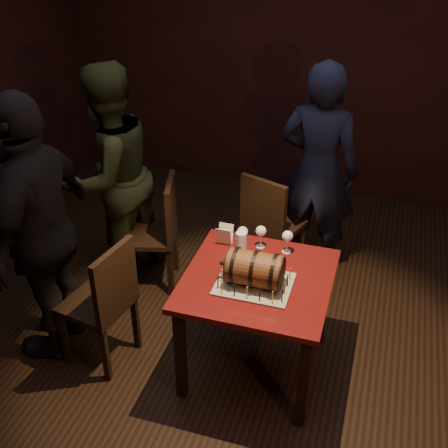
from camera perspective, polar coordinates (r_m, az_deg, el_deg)
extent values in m
plane|color=black|center=(4.12, 1.08, -11.88)|extent=(5.00, 5.00, 0.00)
cube|color=black|center=(5.62, 8.72, 16.51)|extent=(5.00, 0.04, 2.80)
cube|color=#470B0D|center=(3.48, 3.46, -5.71)|extent=(0.90, 0.90, 0.04)
cube|color=black|center=(3.54, -4.44, -13.01)|extent=(0.06, 0.06, 0.71)
cube|color=black|center=(3.40, 8.05, -15.59)|extent=(0.06, 0.06, 0.71)
cube|color=black|center=(4.08, -0.59, -5.85)|extent=(0.06, 0.06, 0.71)
cube|color=black|center=(3.96, 10.04, -7.75)|extent=(0.06, 0.06, 0.71)
cube|color=gray|center=(3.40, 3.08, -6.10)|extent=(0.45, 0.35, 0.01)
cylinder|color=brown|center=(3.34, 3.14, -4.58)|extent=(0.32, 0.21, 0.21)
cylinder|color=black|center=(3.36, 1.19, -4.24)|extent=(0.02, 0.23, 0.23)
cylinder|color=black|center=(3.34, 3.14, -4.58)|extent=(0.02, 0.23, 0.23)
cylinder|color=black|center=(3.32, 5.11, -4.93)|extent=(0.02, 0.23, 0.23)
cylinder|color=black|center=(3.37, 0.45, -4.10)|extent=(0.01, 0.20, 0.20)
cylinder|color=black|center=(3.31, 5.87, -5.06)|extent=(0.01, 0.20, 0.20)
cylinder|color=black|center=(3.38, 0.11, -4.04)|extent=(0.04, 0.02, 0.02)
sphere|color=black|center=(3.38, -0.21, -3.98)|extent=(0.03, 0.03, 0.03)
cylinder|color=#F8E194|center=(3.30, -0.19, -6.46)|extent=(0.01, 0.01, 0.08)
cylinder|color=black|center=(3.27, -0.20, -5.84)|extent=(0.00, 0.00, 0.01)
cylinder|color=black|center=(3.28, 1.07, -6.70)|extent=(0.01, 0.01, 0.08)
cylinder|color=black|center=(3.25, 1.08, -6.08)|extent=(0.00, 0.00, 0.01)
cylinder|color=#F8E194|center=(3.27, 2.35, -6.94)|extent=(0.01, 0.01, 0.08)
cylinder|color=black|center=(3.24, 2.37, -6.31)|extent=(0.00, 0.00, 0.01)
cylinder|color=black|center=(3.25, 3.65, -7.17)|extent=(0.01, 0.01, 0.08)
cylinder|color=black|center=(3.22, 3.68, -6.55)|extent=(0.00, 0.00, 0.01)
cylinder|color=#F8E194|center=(3.24, 4.96, -7.41)|extent=(0.01, 0.01, 0.08)
cylinder|color=black|center=(3.21, 4.99, -6.79)|extent=(0.00, 0.00, 0.01)
cylinder|color=black|center=(3.25, 5.92, -7.29)|extent=(0.01, 0.01, 0.08)
cylinder|color=black|center=(3.22, 5.97, -6.67)|extent=(0.00, 0.00, 0.01)
cylinder|color=#F8E194|center=(3.31, 6.20, -6.50)|extent=(0.01, 0.01, 0.08)
cylinder|color=black|center=(3.28, 6.24, -5.88)|extent=(0.00, 0.00, 0.01)
cylinder|color=black|center=(3.37, 6.47, -5.74)|extent=(0.01, 0.01, 0.08)
cylinder|color=black|center=(3.34, 6.51, -5.13)|extent=(0.00, 0.00, 0.01)
cylinder|color=#F8E194|center=(3.43, 6.72, -5.00)|extent=(0.01, 0.01, 0.08)
cylinder|color=black|center=(3.40, 6.77, -4.40)|extent=(0.00, 0.00, 0.01)
cylinder|color=black|center=(3.46, 6.23, -4.54)|extent=(0.01, 0.01, 0.08)
cylinder|color=black|center=(3.44, 6.28, -3.94)|extent=(0.00, 0.00, 0.01)
cylinder|color=#F8E194|center=(3.48, 5.01, -4.33)|extent=(0.01, 0.01, 0.08)
cylinder|color=black|center=(3.45, 5.05, -3.73)|extent=(0.00, 0.00, 0.01)
cylinder|color=black|center=(3.49, 3.80, -4.12)|extent=(0.01, 0.01, 0.08)
cylinder|color=black|center=(3.46, 3.83, -3.52)|extent=(0.00, 0.00, 0.01)
cylinder|color=#F8E194|center=(3.50, 2.60, -3.91)|extent=(0.01, 0.01, 0.08)
cylinder|color=black|center=(3.48, 2.62, -3.31)|extent=(0.00, 0.00, 0.01)
cylinder|color=black|center=(3.52, 1.41, -3.70)|extent=(0.01, 0.01, 0.08)
cylinder|color=black|center=(3.49, 1.42, -3.10)|extent=(0.00, 0.00, 0.01)
cylinder|color=#F8E194|center=(3.51, 0.51, -3.80)|extent=(0.01, 0.01, 0.08)
cylinder|color=black|center=(3.48, 0.51, -3.19)|extent=(0.00, 0.00, 0.01)
cylinder|color=black|center=(3.45, 0.15, -4.49)|extent=(0.01, 0.01, 0.08)
cylinder|color=black|center=(3.42, 0.15, -3.88)|extent=(0.00, 0.00, 0.01)
cylinder|color=#F8E194|center=(3.39, -0.23, -5.21)|extent=(0.01, 0.01, 0.08)
cylinder|color=black|center=(3.37, -0.23, -4.60)|extent=(0.00, 0.00, 0.01)
cylinder|color=black|center=(3.34, -0.62, -5.95)|extent=(0.01, 0.01, 0.08)
cylinder|color=black|center=(3.31, -0.63, -5.34)|extent=(0.00, 0.00, 0.01)
cylinder|color=silver|center=(3.73, 1.87, -2.38)|extent=(0.06, 0.06, 0.01)
cylinder|color=silver|center=(3.70, 1.88, -1.77)|extent=(0.01, 0.01, 0.09)
sphere|color=silver|center=(3.66, 1.90, -0.79)|extent=(0.07, 0.07, 0.07)
sphere|color=#591114|center=(3.66, 1.90, -0.89)|extent=(0.05, 0.05, 0.05)
cylinder|color=silver|center=(3.74, 3.71, -2.30)|extent=(0.06, 0.06, 0.01)
cylinder|color=silver|center=(3.71, 3.74, -1.69)|extent=(0.01, 0.01, 0.09)
sphere|color=silver|center=(3.67, 3.78, -0.72)|extent=(0.07, 0.07, 0.07)
cylinder|color=silver|center=(3.70, 6.36, -2.80)|extent=(0.06, 0.06, 0.01)
cylinder|color=silver|center=(3.68, 6.40, -2.20)|extent=(0.01, 0.01, 0.09)
sphere|color=silver|center=(3.64, 6.47, -1.22)|extent=(0.07, 0.07, 0.07)
sphere|color=#BF594C|center=(3.64, 6.47, -1.31)|extent=(0.05, 0.05, 0.05)
cylinder|color=silver|center=(3.64, 1.77, -1.90)|extent=(0.07, 0.07, 0.15)
cylinder|color=#9E5414|center=(3.65, 1.76, -2.12)|extent=(0.06, 0.06, 0.11)
cylinder|color=white|center=(3.62, 1.78, -1.25)|extent=(0.06, 0.06, 0.02)
cube|color=black|center=(4.55, 5.14, -0.11)|extent=(0.51, 0.51, 0.04)
cube|color=black|center=(4.73, 7.85, -2.32)|extent=(0.04, 0.04, 0.43)
cube|color=black|center=(4.88, 4.42, -0.98)|extent=(0.04, 0.04, 0.43)
cube|color=black|center=(4.49, 5.64, -4.26)|extent=(0.04, 0.04, 0.43)
cube|color=black|center=(4.64, 2.10, -2.79)|extent=(0.04, 0.04, 0.43)
cube|color=black|center=(4.29, 3.99, 1.72)|extent=(0.39, 0.17, 0.46)
cube|color=black|center=(4.44, -7.54, -1.14)|extent=(0.49, 0.49, 0.04)
cube|color=black|center=(4.74, -9.08, -2.37)|extent=(0.04, 0.04, 0.43)
cube|color=black|center=(4.47, -9.81, -4.81)|extent=(0.04, 0.04, 0.43)
cube|color=black|center=(4.69, -4.99, -2.47)|extent=(0.04, 0.04, 0.43)
cube|color=black|center=(4.42, -5.46, -4.94)|extent=(0.04, 0.04, 0.43)
cube|color=black|center=(4.29, -5.40, 1.62)|extent=(0.14, 0.40, 0.46)
cube|color=black|center=(3.83, -12.79, -7.91)|extent=(0.46, 0.46, 0.04)
cube|color=black|center=(4.16, -12.79, -8.37)|extent=(0.04, 0.04, 0.43)
cube|color=black|center=(3.98, -15.87, -11.07)|extent=(0.04, 0.04, 0.43)
cube|color=black|center=(3.99, -8.93, -9.94)|extent=(0.04, 0.04, 0.43)
cube|color=black|center=(3.80, -11.95, -12.88)|extent=(0.04, 0.04, 0.43)
cube|color=black|center=(3.58, -11.01, -5.73)|extent=(0.11, 0.40, 0.46)
imported|color=black|center=(4.49, 9.52, 5.31)|extent=(0.68, 0.48, 1.76)
imported|color=#383C1E|center=(4.43, -11.57, 4.78)|extent=(0.95, 1.05, 1.76)
imported|color=black|center=(3.75, -18.03, -0.72)|extent=(0.53, 1.12, 1.85)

